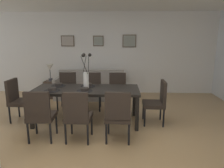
# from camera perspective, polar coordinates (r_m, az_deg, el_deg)

# --- Properties ---
(ground_plane) EXTENTS (9.00, 9.00, 0.00)m
(ground_plane) POSITION_cam_1_polar(r_m,az_deg,el_deg) (3.85, -6.55, -14.60)
(ground_plane) COLOR tan
(back_wall_panel) EXTENTS (9.00, 0.10, 2.60)m
(back_wall_panel) POSITION_cam_1_polar(r_m,az_deg,el_deg) (6.67, -2.54, 8.66)
(back_wall_panel) COLOR silver
(back_wall_panel) RESTS_ON ground
(dining_table) EXTENTS (2.20, 0.91, 0.74)m
(dining_table) POSITION_cam_1_polar(r_m,az_deg,el_deg) (4.27, -7.26, -2.19)
(dining_table) COLOR black
(dining_table) RESTS_ON ground
(dining_chair_near_left) EXTENTS (0.46, 0.46, 0.92)m
(dining_chair_near_left) POSITION_cam_1_polar(r_m,az_deg,el_deg) (3.70, -19.69, -7.79)
(dining_chair_near_left) COLOR black
(dining_chair_near_left) RESTS_ON ground
(dining_chair_near_right) EXTENTS (0.44, 0.44, 0.92)m
(dining_chair_near_right) POSITION_cam_1_polar(r_m,az_deg,el_deg) (5.28, -12.59, -1.34)
(dining_chair_near_right) COLOR black
(dining_chair_near_right) RESTS_ON ground
(dining_chair_far_left) EXTENTS (0.45, 0.45, 0.92)m
(dining_chair_far_left) POSITION_cam_1_polar(r_m,az_deg,el_deg) (3.51, -9.74, -8.33)
(dining_chair_far_left) COLOR black
(dining_chair_far_left) RESTS_ON ground
(dining_chair_far_right) EXTENTS (0.46, 0.46, 0.92)m
(dining_chair_far_right) POSITION_cam_1_polar(r_m,az_deg,el_deg) (5.15, -5.54, -1.44)
(dining_chair_far_right) COLOR black
(dining_chair_far_right) RESTS_ON ground
(dining_chair_mid_left) EXTENTS (0.46, 0.46, 0.92)m
(dining_chair_mid_left) POSITION_cam_1_polar(r_m,az_deg,el_deg) (3.46, 1.71, -8.44)
(dining_chair_mid_left) COLOR black
(dining_chair_mid_left) RESTS_ON ground
(dining_chair_mid_right) EXTENTS (0.47, 0.47, 0.92)m
(dining_chair_mid_right) POSITION_cam_1_polar(r_m,az_deg,el_deg) (5.08, 1.62, -1.57)
(dining_chair_mid_right) COLOR black
(dining_chair_mid_right) RESTS_ON ground
(dining_chair_head_west) EXTENTS (0.45, 0.45, 0.92)m
(dining_chair_head_west) POSITION_cam_1_polar(r_m,az_deg,el_deg) (4.81, -25.09, -3.62)
(dining_chair_head_west) COLOR black
(dining_chair_head_west) RESTS_ON ground
(dining_chair_head_east) EXTENTS (0.45, 0.45, 0.92)m
(dining_chair_head_east) POSITION_cam_1_polar(r_m,az_deg,el_deg) (4.31, 12.74, -4.48)
(dining_chair_head_east) COLOR black
(dining_chair_head_east) RESTS_ON ground
(centerpiece_vase) EXTENTS (0.21, 0.23, 0.73)m
(centerpiece_vase) POSITION_cam_1_polar(r_m,az_deg,el_deg) (4.20, -7.38, 2.47)
(centerpiece_vase) COLOR white
(centerpiece_vase) RESTS_ON dining_table
(placemat_near_left) EXTENTS (0.32, 0.32, 0.01)m
(placemat_near_left) POSITION_cam_1_polar(r_m,az_deg,el_deg) (4.23, -16.61, -1.78)
(placemat_near_left) COLOR black
(placemat_near_left) RESTS_ON dining_table
(bowl_near_left) EXTENTS (0.17, 0.17, 0.07)m
(bowl_near_left) POSITION_cam_1_polar(r_m,az_deg,el_deg) (4.22, -16.65, -1.29)
(bowl_near_left) COLOR #2D2826
(bowl_near_left) RESTS_ON dining_table
(placemat_near_right) EXTENTS (0.32, 0.32, 0.01)m
(placemat_near_right) POSITION_cam_1_polar(r_m,az_deg,el_deg) (4.60, -14.99, -0.53)
(placemat_near_right) COLOR black
(placemat_near_right) RESTS_ON dining_table
(bowl_near_right) EXTENTS (0.17, 0.17, 0.07)m
(bowl_near_right) POSITION_cam_1_polar(r_m,az_deg,el_deg) (4.60, -15.02, -0.08)
(bowl_near_right) COLOR #2D2826
(bowl_near_right) RESTS_ON dining_table
(placemat_far_left) EXTENTS (0.32, 0.32, 0.01)m
(placemat_far_left) POSITION_cam_1_polar(r_m,az_deg,el_deg) (4.06, -7.76, -1.94)
(placemat_far_left) COLOR black
(placemat_far_left) RESTS_ON dining_table
(bowl_far_left) EXTENTS (0.17, 0.17, 0.07)m
(bowl_far_left) POSITION_cam_1_polar(r_m,az_deg,el_deg) (4.05, -7.78, -1.43)
(bowl_far_left) COLOR #2D2826
(bowl_far_left) RESTS_ON dining_table
(placemat_far_right) EXTENTS (0.32, 0.32, 0.01)m
(placemat_far_right) POSITION_cam_1_polar(r_m,az_deg,el_deg) (4.45, -6.85, -0.62)
(placemat_far_right) COLOR black
(placemat_far_right) RESTS_ON dining_table
(bowl_far_right) EXTENTS (0.17, 0.17, 0.07)m
(bowl_far_right) POSITION_cam_1_polar(r_m,az_deg,el_deg) (4.44, -6.87, -0.15)
(bowl_far_right) COLOR #2D2826
(bowl_far_right) RESTS_ON dining_table
(sofa) EXTENTS (2.05, 0.84, 0.80)m
(sofa) POSITION_cam_1_polar(r_m,az_deg,el_deg) (6.20, -6.14, -1.26)
(sofa) COLOR gray
(sofa) RESTS_ON ground
(side_table) EXTENTS (0.36, 0.36, 0.52)m
(side_table) POSITION_cam_1_polar(r_m,az_deg,el_deg) (6.42, -16.83, -1.44)
(side_table) COLOR #3D2D23
(side_table) RESTS_ON ground
(table_lamp) EXTENTS (0.22, 0.22, 0.51)m
(table_lamp) POSITION_cam_1_polar(r_m,az_deg,el_deg) (6.30, -17.20, 4.16)
(table_lamp) COLOR #4C4C51
(table_lamp) RESTS_ON side_table
(framed_picture_left) EXTENTS (0.43, 0.03, 0.34)m
(framed_picture_left) POSITION_cam_1_polar(r_m,az_deg,el_deg) (6.78, -12.44, 11.82)
(framed_picture_left) COLOR #473828
(framed_picture_center) EXTENTS (0.33, 0.03, 0.33)m
(framed_picture_center) POSITION_cam_1_polar(r_m,az_deg,el_deg) (6.60, -3.89, 12.06)
(framed_picture_center) COLOR #473828
(framed_picture_right) EXTENTS (0.43, 0.03, 0.40)m
(framed_picture_right) POSITION_cam_1_polar(r_m,az_deg,el_deg) (6.57, 4.94, 12.04)
(framed_picture_right) COLOR #473828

